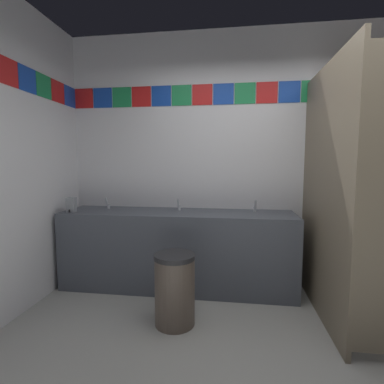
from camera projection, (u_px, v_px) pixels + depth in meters
The scene contains 9 objects.
wall_back at pixel (265, 158), 3.25m from camera, with size 4.50×0.09×2.84m.
vanity_counter at pixel (177, 249), 3.16m from camera, with size 2.50×0.58×0.84m.
faucet_left at pixel (108, 204), 3.31m from camera, with size 0.04×0.10×0.14m.
faucet_center at pixel (179, 206), 3.20m from camera, with size 0.04×0.10×0.14m.
faucet_right at pixel (255, 207), 3.08m from camera, with size 0.04×0.10×0.14m.
soap_dispenser at pixel (71, 205), 3.09m from camera, with size 0.09×0.09×0.16m.
stall_divider at pixel (357, 197), 2.25m from camera, with size 0.92×1.35×2.21m.
toilet at pixel (381, 277), 2.70m from camera, with size 0.39×0.49×0.74m.
trash_bin at pixel (175, 289), 2.43m from camera, with size 0.35×0.35×0.61m.
Camera 1 is at (-0.37, -1.68, 1.37)m, focal length 26.90 mm.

